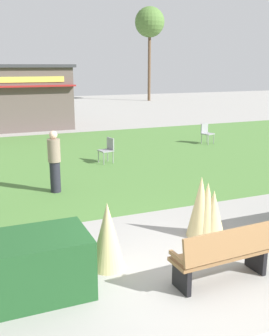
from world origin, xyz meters
TOP-DOWN VIEW (x-y plane):
  - ground_plane at (0.00, 0.00)m, footprint 80.00×80.00m
  - lawn_patch at (0.00, 9.09)m, footprint 36.00×12.00m
  - park_bench at (0.27, -0.22)m, footprint 1.72×0.60m
  - hedge_left at (-2.75, 0.59)m, footprint 2.03×1.10m
  - ornamental_grass_behind_left at (1.00, 1.41)m, footprint 0.57×0.57m
  - ornamental_grass_behind_right at (1.09, 1.33)m, footprint 0.50×0.50m
  - ornamental_grass_behind_center at (-1.27, 0.94)m, footprint 0.60×0.60m
  - ornamental_grass_behind_far at (0.88, 1.48)m, footprint 0.54×0.54m
  - cafe_chair_west at (1.22, 8.17)m, footprint 0.52×0.52m
  - cafe_chair_east at (6.40, 9.91)m, footprint 0.55×0.55m
  - person_standing at (-1.21, 5.49)m, footprint 0.34×0.34m
  - parked_car_center_slot at (0.76, 24.63)m, footprint 4.36×2.39m
  - tree_left_bg at (13.43, 31.27)m, footprint 2.80×2.80m

SIDE VIEW (x-z plane):
  - ground_plane at x=0.00m, z-range 0.00..0.00m
  - lawn_patch at x=0.00m, z-range 0.00..0.01m
  - hedge_left at x=-2.75m, z-range 0.00..0.93m
  - park_bench at x=0.27m, z-range 0.01..0.96m
  - ornamental_grass_behind_right at x=1.09m, z-range 0.00..0.98m
  - cafe_chair_west at x=1.22m, z-range 0.08..0.97m
  - cafe_chair_east at x=6.40m, z-range 0.08..0.97m
  - ornamental_grass_behind_left at x=1.00m, z-range 0.00..1.13m
  - ornamental_grass_behind_center at x=-1.27m, z-range 0.00..1.17m
  - ornamental_grass_behind_far at x=0.88m, z-range 0.00..1.25m
  - parked_car_center_slot at x=0.76m, z-range 0.04..1.24m
  - person_standing at x=-1.21m, z-range 0.02..1.71m
  - tree_left_bg at x=13.43m, z-range 2.88..11.61m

